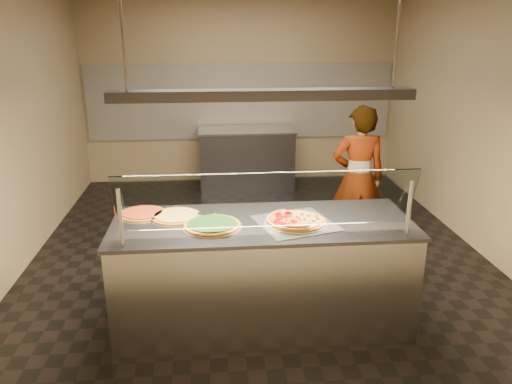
{
  "coord_description": "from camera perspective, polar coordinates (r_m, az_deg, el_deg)",
  "views": [
    {
      "loc": [
        -0.5,
        -5.1,
        2.43
      ],
      "look_at": [
        -0.11,
        -0.85,
        1.02
      ],
      "focal_mm": 35.0,
      "sensor_mm": 36.0,
      "label": 1
    }
  ],
  "objects": [
    {
      "name": "wall_back",
      "position": [
        8.18,
        -1.75,
        11.73
      ],
      "size": [
        5.0,
        0.02,
        3.0
      ],
      "primitive_type": "cube",
      "color": "#907D5D",
      "rests_on": "ground"
    },
    {
      "name": "half_pizza_pepperoni",
      "position": [
        4.01,
        2.93,
        -3.19
      ],
      "size": [
        0.36,
        0.52,
        0.05
      ],
      "color": "#905B1C",
      "rests_on": "perforated_tray"
    },
    {
      "name": "wall_left",
      "position": [
        5.56,
        -26.57,
        6.73
      ],
      "size": [
        0.02,
        6.0,
        3.0
      ],
      "primitive_type": "cube",
      "color": "#907D5D",
      "rests_on": "ground"
    },
    {
      "name": "wall_right",
      "position": [
        5.99,
        25.2,
        7.62
      ],
      "size": [
        0.02,
        6.0,
        3.0
      ],
      "primitive_type": "cube",
      "color": "#907D5D",
      "rests_on": "ground"
    },
    {
      "name": "pizza_spatula",
      "position": [
        4.21,
        -6.79,
        -2.31
      ],
      "size": [
        0.28,
        0.17,
        0.02
      ],
      "color": "#B7B7BC",
      "rests_on": "pizza_spinach"
    },
    {
      "name": "pizza_cheese",
      "position": [
        4.19,
        -9.13,
        -2.72
      ],
      "size": [
        0.44,
        0.44,
        0.03
      ],
      "color": "silver",
      "rests_on": "serving_counter"
    },
    {
      "name": "prep_table",
      "position": [
        7.92,
        -1.1,
        3.9
      ],
      "size": [
        1.49,
        0.74,
        0.93
      ],
      "color": "#424248",
      "rests_on": "ground"
    },
    {
      "name": "lamp_rod_right",
      "position": [
        4.01,
        16.02,
        18.55
      ],
      "size": [
        0.02,
        0.02,
        1.01
      ],
      "primitive_type": "cylinder",
      "color": "#B7B7BC",
      "rests_on": "ceiling"
    },
    {
      "name": "lamp_rod_left",
      "position": [
        3.8,
        -15.16,
        18.67
      ],
      "size": [
        0.02,
        0.02,
        1.01
      ],
      "primitive_type": "cylinder",
      "color": "#B7B7BC",
      "rests_on": "ceiling"
    },
    {
      "name": "worker",
      "position": [
        5.73,
        11.58,
        1.58
      ],
      "size": [
        0.62,
        0.43,
        1.64
      ],
      "primitive_type": "imported",
      "rotation": [
        0.0,
        0.0,
        3.08
      ],
      "color": "#302B34",
      "rests_on": "ground"
    },
    {
      "name": "pizza_spinach",
      "position": [
        3.96,
        -5.03,
        -3.77
      ],
      "size": [
        0.48,
        0.48,
        0.03
      ],
      "color": "silver",
      "rests_on": "serving_counter"
    },
    {
      "name": "sneeze_guard",
      "position": [
        3.64,
        1.33,
        -1.04
      ],
      "size": [
        2.2,
        0.18,
        0.54
      ],
      "color": "#B7B7BC",
      "rests_on": "serving_counter"
    },
    {
      "name": "pizza_tomato",
      "position": [
        4.3,
        -12.85,
        -2.39
      ],
      "size": [
        0.41,
        0.41,
        0.03
      ],
      "color": "silver",
      "rests_on": "serving_counter"
    },
    {
      "name": "heat_lamp_housing",
      "position": [
        3.81,
        0.81,
        11.04
      ],
      "size": [
        2.3,
        0.18,
        0.08
      ],
      "primitive_type": "cube",
      "color": "#424248",
      "rests_on": "ceiling"
    },
    {
      "name": "half_pizza_sausage",
      "position": [
        4.05,
        6.17,
        -3.16
      ],
      "size": [
        0.36,
        0.52,
        0.04
      ],
      "color": "#905B1C",
      "rests_on": "perforated_tray"
    },
    {
      "name": "serving_counter",
      "position": [
        4.26,
        0.72,
        -9.2
      ],
      "size": [
        2.44,
        0.94,
        0.93
      ],
      "color": "#B7B7BC",
      "rests_on": "ground"
    },
    {
      "name": "wall_front",
      "position": [
        2.34,
        7.5,
        -5.28
      ],
      "size": [
        5.0,
        0.02,
        3.0
      ],
      "primitive_type": "cube",
      "color": "#907D5D",
      "rests_on": "ground"
    },
    {
      "name": "tile_band",
      "position": [
        8.17,
        -1.72,
        10.31
      ],
      "size": [
        4.9,
        0.02,
        1.2
      ],
      "primitive_type": "cube",
      "color": "silver",
      "rests_on": "wall_back"
    },
    {
      "name": "perforated_tray",
      "position": [
        4.04,
        4.54,
        -3.49
      ],
      "size": [
        0.71,
        0.71,
        0.01
      ],
      "color": "silver",
      "rests_on": "serving_counter"
    },
    {
      "name": "ground",
      "position": [
        5.67,
        0.3,
        -7.2
      ],
      "size": [
        5.0,
        6.0,
        0.02
      ],
      "primitive_type": "cube",
      "color": "black",
      "rests_on": "ground"
    }
  ]
}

